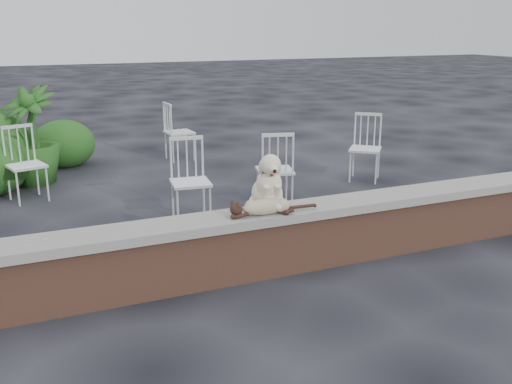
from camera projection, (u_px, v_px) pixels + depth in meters
name	position (u px, v px, depth m)	size (l,w,h in m)	color
ground	(331.00, 260.00, 5.39)	(60.00, 60.00, 0.00)	black
brick_wall	(332.00, 236.00, 5.32)	(6.00, 0.30, 0.50)	brown
capstone	(333.00, 206.00, 5.24)	(6.20, 0.40, 0.08)	slate
dog	(267.00, 180.00, 4.97)	(0.34, 0.45, 0.52)	beige
cat	(266.00, 205.00, 4.86)	(0.93, 0.22, 0.16)	tan
chair_d	(365.00, 148.00, 8.05)	(0.56, 0.56, 0.94)	silver
chair_b	(190.00, 181.00, 6.34)	(0.56, 0.56, 0.94)	silver
chair_c	(275.00, 169.00, 6.88)	(0.56, 0.56, 0.94)	silver
chair_a	(26.00, 164.00, 7.11)	(0.56, 0.56, 0.94)	silver
chair_e	(179.00, 131.00, 9.31)	(0.56, 0.56, 0.94)	silver
potted_plant_b	(31.00, 136.00, 7.82)	(0.76, 0.76, 1.35)	#264D16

